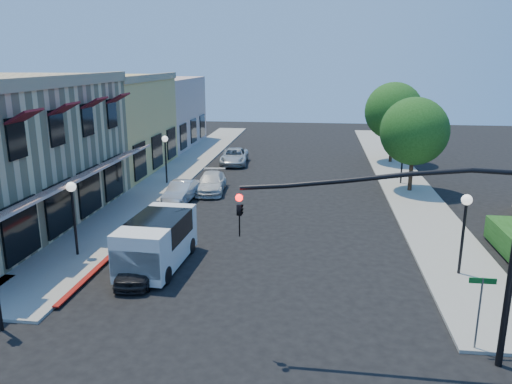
# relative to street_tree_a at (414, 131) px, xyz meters

# --- Properties ---
(ground) EXTENTS (120.00, 120.00, 0.00)m
(ground) POSITION_rel_street_tree_a_xyz_m (-8.80, -22.00, -4.19)
(ground) COLOR black
(ground) RESTS_ON ground
(sidewalk_left) EXTENTS (3.50, 50.00, 0.12)m
(sidewalk_left) POSITION_rel_street_tree_a_xyz_m (-17.55, 5.00, -4.13)
(sidewalk_left) COLOR gray
(sidewalk_left) RESTS_ON ground
(sidewalk_right) EXTENTS (3.50, 50.00, 0.12)m
(sidewalk_right) POSITION_rel_street_tree_a_xyz_m (-0.05, 5.00, -4.13)
(sidewalk_right) COLOR gray
(sidewalk_right) RESTS_ON ground
(curb_red_strip) EXTENTS (0.25, 10.00, 0.06)m
(curb_red_strip) POSITION_rel_street_tree_a_xyz_m (-15.70, -14.00, -4.19)
(curb_red_strip) COLOR maroon
(curb_red_strip) RESTS_ON ground
(yellow_stucco_building) EXTENTS (10.00, 12.00, 7.60)m
(yellow_stucco_building) POSITION_rel_street_tree_a_xyz_m (-24.30, 4.00, -0.39)
(yellow_stucco_building) COLOR #DBAE62
(yellow_stucco_building) RESTS_ON ground
(pink_stucco_building) EXTENTS (10.00, 12.00, 7.00)m
(pink_stucco_building) POSITION_rel_street_tree_a_xyz_m (-24.30, 16.00, -0.69)
(pink_stucco_building) COLOR tan
(pink_stucco_building) RESTS_ON ground
(street_tree_a) EXTENTS (4.56, 4.56, 6.48)m
(street_tree_a) POSITION_rel_street_tree_a_xyz_m (0.00, 0.00, 0.00)
(street_tree_a) COLOR #352515
(street_tree_a) RESTS_ON ground
(street_tree_b) EXTENTS (4.94, 4.94, 7.02)m
(street_tree_b) POSITION_rel_street_tree_a_xyz_m (0.00, 10.00, 0.35)
(street_tree_b) COLOR #352515
(street_tree_b) RESTS_ON ground
(signal_mast_arm) EXTENTS (8.01, 0.39, 6.00)m
(signal_mast_arm) POSITION_rel_street_tree_a_xyz_m (-2.94, -20.50, -0.11)
(signal_mast_arm) COLOR black
(signal_mast_arm) RESTS_ON ground
(street_name_sign) EXTENTS (0.80, 0.06, 2.50)m
(street_name_sign) POSITION_rel_street_tree_a_xyz_m (-1.30, -19.80, -2.50)
(street_name_sign) COLOR #595B5E
(street_name_sign) RESTS_ON ground
(lamppost_left_near) EXTENTS (0.44, 0.44, 3.57)m
(lamppost_left_near) POSITION_rel_street_tree_a_xyz_m (-17.30, -14.00, -1.46)
(lamppost_left_near) COLOR black
(lamppost_left_near) RESTS_ON ground
(lamppost_left_far) EXTENTS (0.44, 0.44, 3.57)m
(lamppost_left_far) POSITION_rel_street_tree_a_xyz_m (-17.30, 0.00, -1.46)
(lamppost_left_far) COLOR black
(lamppost_left_far) RESTS_ON ground
(lamppost_right_near) EXTENTS (0.44, 0.44, 3.57)m
(lamppost_right_near) POSITION_rel_street_tree_a_xyz_m (-0.30, -14.00, -1.46)
(lamppost_right_near) COLOR black
(lamppost_right_near) RESTS_ON ground
(lamppost_right_far) EXTENTS (0.44, 0.44, 3.57)m
(lamppost_right_far) POSITION_rel_street_tree_a_xyz_m (-0.30, 2.00, -1.46)
(lamppost_right_far) COLOR black
(lamppost_right_far) RESTS_ON ground
(white_van) EXTENTS (2.39, 5.05, 2.20)m
(white_van) POSITION_rel_street_tree_a_xyz_m (-13.25, -14.60, -2.92)
(white_van) COLOR silver
(white_van) RESTS_ON ground
(parked_car_a) EXTENTS (1.77, 3.63, 1.19)m
(parked_car_a) POSITION_rel_street_tree_a_xyz_m (-13.60, -16.00, -3.60)
(parked_car_a) COLOR black
(parked_car_a) RESTS_ON ground
(parked_car_b) EXTENTS (1.60, 4.06, 1.32)m
(parked_car_b) POSITION_rel_street_tree_a_xyz_m (-15.00, -4.37, -3.54)
(parked_car_b) COLOR #BABDC0
(parked_car_b) RESTS_ON ground
(parked_car_c) EXTENTS (2.20, 4.64, 1.31)m
(parked_car_c) POSITION_rel_street_tree_a_xyz_m (-13.60, -1.78, -3.54)
(parked_car_c) COLOR silver
(parked_car_c) RESTS_ON ground
(parked_car_d) EXTENTS (2.57, 4.98, 1.34)m
(parked_car_d) POSITION_rel_street_tree_a_xyz_m (-13.60, 7.76, -3.52)
(parked_car_d) COLOR #B8BBBE
(parked_car_d) RESTS_ON ground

